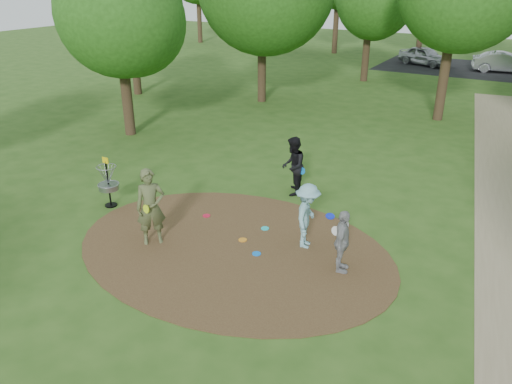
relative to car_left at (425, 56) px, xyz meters
The scene contains 15 objects.
ground 29.92m from the car_left, 86.13° to the right, with size 100.00×100.00×0.00m, color #2D5119.
dirt_clearing 29.92m from the car_left, 86.13° to the right, with size 8.40×8.40×0.02m, color #47301C.
parking_lot 4.08m from the car_left, ahead, with size 14.00×8.00×0.01m, color black.
player_observer_with_disc 30.61m from the car_left, 89.83° to the right, with size 0.86×0.87×2.02m.
player_throwing_with_disc 29.04m from the car_left, 82.89° to the right, with size 1.18×1.22×1.71m.
player_walking_with_disc 26.08m from the car_left, 85.97° to the right, with size 0.96×1.08×1.85m.
player_waiting_with_disc 29.85m from the car_left, 80.81° to the right, with size 0.59×0.97×1.55m.
disc_ground_cyan 28.65m from the car_left, 85.49° to the right, with size 0.22×0.22×0.02m, color #1BD3DF.
disc_ground_blue 29.95m from the car_left, 84.81° to the right, with size 0.22×0.22×0.02m, color #0E73F2.
disc_ground_red 28.72m from the car_left, 89.16° to the right, with size 0.22×0.22×0.02m, color red.
car_left is the anchor object (origin of this frame).
car_right 5.45m from the car_left, ahead, with size 1.45×4.15×1.37m, color #9D9FA5.
disc_ground_orange 29.47m from the car_left, 86.00° to the right, with size 0.22×0.22×0.02m, color orange.
disc_golf_basket 29.65m from the car_left, 94.80° to the right, with size 0.63×0.63×1.54m.
tree_ring 21.23m from the car_left, 78.16° to the right, with size 37.13×44.95×9.10m.
Camera 1 is at (6.00, -9.24, 6.45)m, focal length 35.00 mm.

